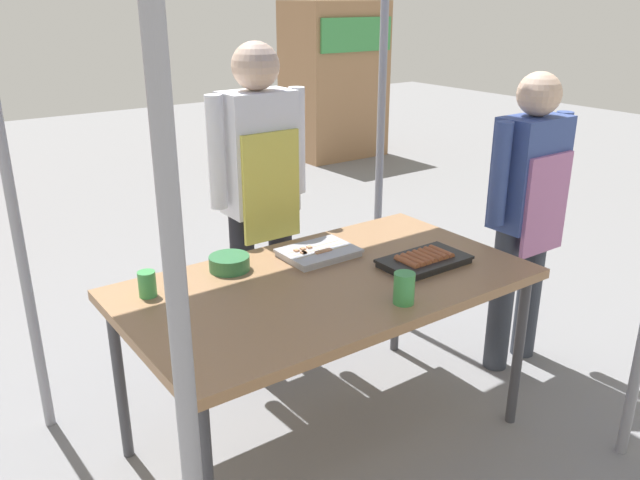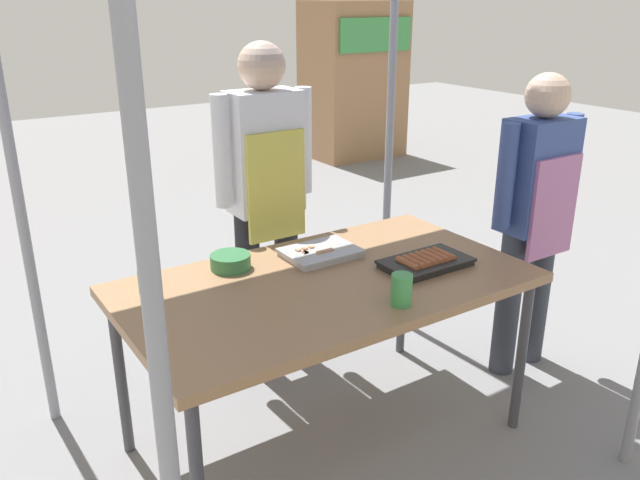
% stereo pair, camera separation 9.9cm
% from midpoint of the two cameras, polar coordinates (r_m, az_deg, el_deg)
% --- Properties ---
extents(ground_plane, '(18.00, 18.00, 0.00)m').
position_cam_midpoint_polar(ground_plane, '(2.94, 1.57, -16.97)').
color(ground_plane, slate).
extents(stall_table, '(1.60, 0.90, 0.75)m').
position_cam_midpoint_polar(stall_table, '(2.57, 1.72, -4.57)').
color(stall_table, '#9E724C').
rests_on(stall_table, ground).
extents(tray_grilled_sausages, '(0.37, 0.22, 0.05)m').
position_cam_midpoint_polar(tray_grilled_sausages, '(2.70, 10.35, -1.93)').
color(tray_grilled_sausages, black).
rests_on(tray_grilled_sausages, stall_table).
extents(tray_meat_skewers, '(0.31, 0.23, 0.04)m').
position_cam_midpoint_polar(tray_meat_skewers, '(2.76, 1.06, -1.13)').
color(tray_meat_skewers, '#ADADB2').
rests_on(tray_meat_skewers, stall_table).
extents(condiment_bowl, '(0.17, 0.17, 0.06)m').
position_cam_midpoint_polar(condiment_bowl, '(2.66, -6.84, -1.90)').
color(condiment_bowl, '#33723F').
rests_on(condiment_bowl, stall_table).
extents(drink_cup_near_edge, '(0.08, 0.08, 0.12)m').
position_cam_midpoint_polar(drink_cup_near_edge, '(2.35, 8.40, -4.37)').
color(drink_cup_near_edge, '#3F994C').
rests_on(drink_cup_near_edge, stall_table).
extents(drink_cup_by_wok, '(0.07, 0.07, 0.10)m').
position_cam_midpoint_polar(drink_cup_by_wok, '(2.49, -13.91, -3.54)').
color(drink_cup_by_wok, '#3F994C').
rests_on(drink_cup_by_wok, stall_table).
extents(vendor_woman, '(0.52, 0.23, 1.61)m').
position_cam_midpoint_polar(vendor_woman, '(3.13, -3.91, 5.08)').
color(vendor_woman, black).
rests_on(vendor_woman, ground).
extents(customer_nearby, '(0.52, 0.22, 1.48)m').
position_cam_midpoint_polar(customer_nearby, '(3.25, 19.26, 2.94)').
color(customer_nearby, '#333842').
rests_on(customer_nearby, ground).
extents(neighbor_stall_right, '(1.06, 0.82, 1.76)m').
position_cam_midpoint_polar(neighbor_stall_right, '(7.77, 3.32, 13.89)').
color(neighbor_stall_right, '#9E724C').
rests_on(neighbor_stall_right, ground).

